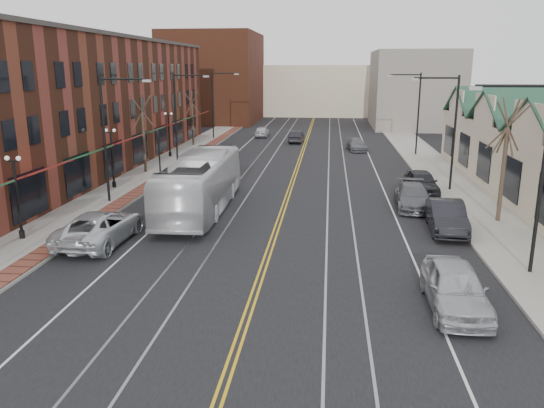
% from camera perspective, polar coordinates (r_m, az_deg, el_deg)
% --- Properties ---
extents(ground, '(160.00, 160.00, 0.00)m').
position_cam_1_polar(ground, '(18.75, -3.08, -13.06)').
color(ground, black).
rests_on(ground, ground).
extents(sidewalk_left, '(4.00, 120.00, 0.15)m').
position_cam_1_polar(sidewalk_left, '(40.20, -15.53, 1.63)').
color(sidewalk_left, gray).
rests_on(sidewalk_left, ground).
extents(sidewalk_right, '(4.00, 120.00, 0.15)m').
position_cam_1_polar(sidewalk_right, '(38.52, 19.89, 0.74)').
color(sidewalk_right, gray).
rests_on(sidewalk_right, ground).
extents(building_left, '(10.00, 50.00, 11.00)m').
position_cam_1_polar(building_left, '(48.64, -20.73, 9.86)').
color(building_left, brown).
rests_on(building_left, ground).
extents(backdrop_left, '(14.00, 18.00, 14.00)m').
position_cam_1_polar(backdrop_left, '(88.42, -6.24, 13.35)').
color(backdrop_left, brown).
rests_on(backdrop_left, ground).
extents(backdrop_mid, '(22.00, 14.00, 9.00)m').
position_cam_1_polar(backdrop_mid, '(101.51, 4.72, 12.11)').
color(backdrop_mid, beige).
rests_on(backdrop_mid, ground).
extents(backdrop_right, '(12.00, 16.00, 11.00)m').
position_cam_1_polar(backdrop_right, '(82.37, 15.04, 11.83)').
color(backdrop_right, slate).
rests_on(backdrop_right, ground).
extents(streetlight_l_1, '(3.33, 0.25, 8.00)m').
position_cam_1_polar(streetlight_l_1, '(35.40, -16.99, 7.98)').
color(streetlight_l_1, black).
rests_on(streetlight_l_1, sidewalk_left).
extents(streetlight_l_2, '(3.33, 0.25, 8.00)m').
position_cam_1_polar(streetlight_l_2, '(50.45, -9.88, 10.16)').
color(streetlight_l_2, black).
rests_on(streetlight_l_2, sidewalk_left).
extents(streetlight_l_3, '(3.33, 0.25, 8.00)m').
position_cam_1_polar(streetlight_l_3, '(65.95, -6.03, 11.27)').
color(streetlight_l_3, black).
rests_on(streetlight_l_3, sidewalk_left).
extents(streetlight_r_0, '(3.33, 0.25, 8.00)m').
position_cam_1_polar(streetlight_r_0, '(24.15, 26.24, 4.34)').
color(streetlight_r_0, black).
rests_on(streetlight_r_0, sidewalk_right).
extents(streetlight_r_1, '(3.33, 0.25, 8.00)m').
position_cam_1_polar(streetlight_r_1, '(39.44, 18.48, 8.48)').
color(streetlight_r_1, black).
rests_on(streetlight_r_1, sidewalk_right).
extents(streetlight_r_2, '(3.33, 0.25, 8.00)m').
position_cam_1_polar(streetlight_r_2, '(55.14, 15.05, 10.24)').
color(streetlight_r_2, black).
rests_on(streetlight_r_2, sidewalk_right).
extents(lamppost_l_1, '(0.84, 0.28, 4.27)m').
position_cam_1_polar(lamppost_l_1, '(29.64, -25.68, 0.45)').
color(lamppost_l_1, black).
rests_on(lamppost_l_1, sidewalk_left).
extents(lamppost_l_2, '(0.84, 0.28, 4.27)m').
position_cam_1_polar(lamppost_l_2, '(40.10, -16.80, 4.61)').
color(lamppost_l_2, black).
rests_on(lamppost_l_2, sidewalk_left).
extents(lamppost_l_3, '(0.84, 0.28, 4.27)m').
position_cam_1_polar(lamppost_l_3, '(53.13, -10.99, 7.26)').
color(lamppost_l_3, black).
rests_on(lamppost_l_3, sidewalk_left).
extents(tree_left_near, '(1.78, 1.37, 6.48)m').
position_cam_1_polar(tree_left_near, '(45.35, -13.65, 7.58)').
color(tree_left_near, '#382B21').
rests_on(tree_left_near, sidewalk_left).
extents(tree_left_far, '(1.66, 1.28, 6.02)m').
position_cam_1_polar(tree_left_far, '(60.59, -8.55, 9.25)').
color(tree_left_far, '#382B21').
rests_on(tree_left_far, sidewalk_left).
extents(tree_right_mid, '(1.90, 1.46, 6.93)m').
position_cam_1_polar(tree_right_mid, '(32.29, 23.73, 4.52)').
color(tree_right_mid, '#382B21').
rests_on(tree_right_mid, sidewalk_right).
extents(manhole_far, '(0.60, 0.60, 0.02)m').
position_cam_1_polar(manhole_far, '(29.36, -22.58, -3.49)').
color(manhole_far, '#592D19').
rests_on(manhole_far, sidewalk_left).
extents(traffic_signal, '(0.18, 0.15, 3.80)m').
position_cam_1_polar(traffic_signal, '(43.01, -12.05, 5.74)').
color(traffic_signal, black).
rests_on(traffic_signal, sidewalk_left).
extents(transit_bus, '(3.13, 12.60, 3.50)m').
position_cam_1_polar(transit_bus, '(32.75, -7.68, 2.18)').
color(transit_bus, white).
rests_on(transit_bus, ground).
extents(parked_suv, '(2.95, 6.10, 1.67)m').
position_cam_1_polar(parked_suv, '(28.15, -18.01, -2.38)').
color(parked_suv, silver).
rests_on(parked_suv, ground).
extents(parked_car_a, '(2.07, 5.05, 1.71)m').
position_cam_1_polar(parked_car_a, '(20.75, 19.11, -8.46)').
color(parked_car_a, '#B1B4B8').
rests_on(parked_car_a, ground).
extents(parked_car_b, '(2.06, 5.15, 1.67)m').
position_cam_1_polar(parked_car_b, '(30.15, 18.26, -1.31)').
color(parked_car_b, black).
rests_on(parked_car_b, ground).
extents(parked_car_c, '(2.38, 5.28, 1.50)m').
position_cam_1_polar(parked_car_c, '(34.62, 14.91, 0.79)').
color(parked_car_c, '#57585D').
rests_on(parked_car_c, ground).
extents(parked_car_d, '(2.15, 4.89, 1.64)m').
position_cam_1_polar(parked_car_d, '(38.75, 15.77, 2.27)').
color(parked_car_d, black).
rests_on(parked_car_d, ground).
extents(distant_car_left, '(1.69, 4.27, 1.38)m').
position_cam_1_polar(distant_car_left, '(63.11, 2.64, 7.24)').
color(distant_car_left, black).
rests_on(distant_car_left, ground).
extents(distant_car_right, '(2.36, 4.61, 1.28)m').
position_cam_1_polar(distant_car_right, '(57.59, 9.07, 6.32)').
color(distant_car_right, slate).
rests_on(distant_car_right, ground).
extents(distant_car_far, '(1.70, 4.11, 1.39)m').
position_cam_1_polar(distant_car_far, '(68.31, -1.06, 7.81)').
color(distant_car_far, '#B6B9BE').
rests_on(distant_car_far, ground).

